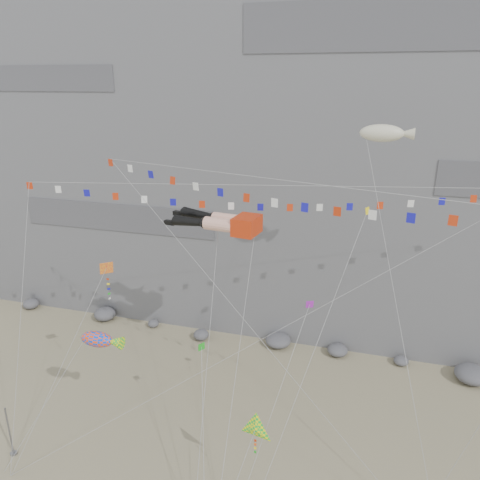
# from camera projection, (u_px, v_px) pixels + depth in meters

# --- Properties ---
(ground) EXTENTS (120.00, 120.00, 0.00)m
(ground) POSITION_uv_depth(u_px,v_px,m) (228.00, 472.00, 32.51)
(ground) COLOR gray
(ground) RESTS_ON ground
(cliff) EXTENTS (80.00, 28.00, 50.00)m
(cliff) POSITION_uv_depth(u_px,v_px,m) (310.00, 88.00, 53.46)
(cliff) COLOR slate
(cliff) RESTS_ON ground
(talus_boulders) EXTENTS (60.00, 3.00, 1.20)m
(talus_boulders) POSITION_uv_depth(u_px,v_px,m) (278.00, 341.00, 47.76)
(talus_boulders) COLOR #58585D
(talus_boulders) RESTS_ON ground
(anchor_pole_left) EXTENTS (0.12, 0.12, 4.06)m
(anchor_pole_left) POSITION_uv_depth(u_px,v_px,m) (9.00, 431.00, 33.43)
(anchor_pole_left) COLOR slate
(anchor_pole_left) RESTS_ON ground
(legs_kite) EXTENTS (8.96, 17.42, 22.04)m
(legs_kite) POSITION_uv_depth(u_px,v_px,m) (221.00, 222.00, 35.45)
(legs_kite) COLOR #BC2B0B
(legs_kite) RESTS_ON ground
(flag_banner_upper) EXTENTS (36.69, 17.75, 27.52)m
(flag_banner_upper) POSITION_uv_depth(u_px,v_px,m) (275.00, 186.00, 34.50)
(flag_banner_upper) COLOR #BC2B0B
(flag_banner_upper) RESTS_ON ground
(flag_banner_lower) EXTENTS (29.19, 8.65, 22.77)m
(flag_banner_lower) POSITION_uv_depth(u_px,v_px,m) (290.00, 181.00, 27.68)
(flag_banner_lower) COLOR #BC2B0B
(flag_banner_lower) RESTS_ON ground
(harlequin_kite) EXTENTS (5.67, 7.98, 15.62)m
(harlequin_kite) POSITION_uv_depth(u_px,v_px,m) (106.00, 269.00, 32.94)
(harlequin_kite) COLOR red
(harlequin_kite) RESTS_ON ground
(fish_windsock) EXTENTS (7.16, 5.50, 11.20)m
(fish_windsock) POSITION_uv_depth(u_px,v_px,m) (97.00, 339.00, 32.69)
(fish_windsock) COLOR #FC460C
(fish_windsock) RESTS_ON ground
(delta_kite) EXTENTS (2.89, 6.85, 8.84)m
(delta_kite) POSITION_uv_depth(u_px,v_px,m) (255.00, 430.00, 28.06)
(delta_kite) COLOR #FFF60D
(delta_kite) RESTS_ON ground
(blimp_windsock) EXTENTS (7.52, 13.34, 26.19)m
(blimp_windsock) POSITION_uv_depth(u_px,v_px,m) (382.00, 134.00, 32.28)
(blimp_windsock) COLOR beige
(blimp_windsock) RESTS_ON ground
(small_kite_a) EXTENTS (3.85, 15.97, 22.04)m
(small_kite_a) POSITION_uv_depth(u_px,v_px,m) (219.00, 222.00, 36.79)
(small_kite_a) COLOR #F14D14
(small_kite_a) RESTS_ON ground
(small_kite_b) EXTENTS (3.75, 9.25, 15.06)m
(small_kite_b) POSITION_uv_depth(u_px,v_px,m) (308.00, 308.00, 30.44)
(small_kite_b) COLOR purple
(small_kite_b) RESTS_ON ground
(small_kite_c) EXTENTS (3.67, 8.68, 12.05)m
(small_kite_c) POSITION_uv_depth(u_px,v_px,m) (202.00, 349.00, 31.99)
(small_kite_c) COLOR #19A41C
(small_kite_c) RESTS_ON ground
(small_kite_d) EXTENTS (6.09, 14.26, 22.93)m
(small_kite_d) POSITION_uv_depth(u_px,v_px,m) (364.00, 219.00, 30.88)
(small_kite_d) COLOR yellow
(small_kite_d) RESTS_ON ground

